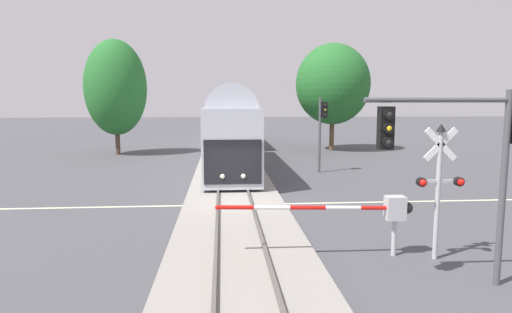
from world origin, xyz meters
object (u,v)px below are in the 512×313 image
at_px(crossing_signal_mast, 439,178).
at_px(oak_behind_train, 116,88).
at_px(traffic_signal_far_side, 322,122).
at_px(crossing_gate_near, 374,210).
at_px(traffic_signal_near_right, 467,141).
at_px(commuter_train, 228,122).
at_px(oak_far_right, 333,84).

height_order(crossing_signal_mast, oak_behind_train, oak_behind_train).
bearing_deg(crossing_signal_mast, traffic_signal_far_side, 89.14).
bearing_deg(oak_behind_train, traffic_signal_far_side, -35.21).
distance_m(crossing_gate_near, traffic_signal_far_side, 15.58).
relative_size(traffic_signal_near_right, traffic_signal_far_side, 1.00).
distance_m(commuter_train, oak_behind_train, 9.92).
relative_size(crossing_signal_mast, traffic_signal_near_right, 0.81).
bearing_deg(oak_far_right, crossing_signal_mast, -98.21).
height_order(traffic_signal_near_right, oak_far_right, oak_far_right).
bearing_deg(traffic_signal_far_side, commuter_train, 117.37).
bearing_deg(oak_behind_train, commuter_train, 3.26).
xyz_separation_m(crossing_gate_near, oak_far_right, (5.83, 28.00, 4.74)).
xyz_separation_m(crossing_gate_near, traffic_signal_near_right, (1.39, -2.26, 2.21)).
height_order(traffic_signal_near_right, oak_behind_train, oak_behind_train).
bearing_deg(traffic_signal_far_side, oak_behind_train, 144.79).
bearing_deg(oak_behind_train, crossing_signal_mast, -60.37).
distance_m(crossing_signal_mast, traffic_signal_far_side, 15.76).
distance_m(crossing_signal_mast, traffic_signal_near_right, 2.25).
bearing_deg(commuter_train, crossing_gate_near, -81.67).
bearing_deg(crossing_gate_near, oak_behind_train, 117.07).
xyz_separation_m(commuter_train, oak_far_right, (9.74, 1.28, 3.35)).
height_order(crossing_gate_near, oak_far_right, oak_far_right).
distance_m(oak_far_right, oak_behind_train, 19.30).
bearing_deg(oak_far_right, traffic_signal_near_right, -98.35).
distance_m(traffic_signal_near_right, traffic_signal_far_side, 17.62).
height_order(commuter_train, traffic_signal_near_right, commuter_train).
xyz_separation_m(crossing_signal_mast, traffic_signal_far_side, (0.24, 15.74, 0.84)).
height_order(commuter_train, crossing_gate_near, commuter_train).
height_order(traffic_signal_far_side, oak_far_right, oak_far_right).
bearing_deg(crossing_signal_mast, traffic_signal_near_right, -100.52).
bearing_deg(crossing_signal_mast, commuter_train, 101.77).
xyz_separation_m(commuter_train, oak_behind_train, (-9.46, -0.54, 2.94)).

